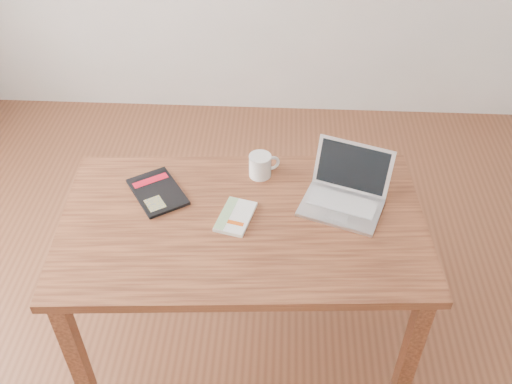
{
  "coord_description": "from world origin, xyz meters",
  "views": [
    {
      "loc": [
        0.28,
        -1.61,
        2.33
      ],
      "look_at": [
        0.19,
        0.07,
        0.85
      ],
      "focal_mm": 40.0,
      "sensor_mm": 36.0,
      "label": 1
    }
  ],
  "objects_px": {
    "white_guidebook": "(236,217)",
    "laptop": "(345,193)",
    "desk": "(243,236)",
    "black_guidebook": "(157,192)",
    "coffee_mug": "(261,165)"
  },
  "relations": [
    {
      "from": "desk",
      "to": "white_guidebook",
      "type": "relative_size",
      "value": 6.76
    },
    {
      "from": "white_guidebook",
      "to": "laptop",
      "type": "height_order",
      "value": "laptop"
    },
    {
      "from": "laptop",
      "to": "coffee_mug",
      "type": "xyz_separation_m",
      "value": [
        -0.35,
        0.15,
        0.01
      ]
    },
    {
      "from": "white_guidebook",
      "to": "laptop",
      "type": "distance_m",
      "value": 0.46
    },
    {
      "from": "desk",
      "to": "white_guidebook",
      "type": "height_order",
      "value": "white_guidebook"
    },
    {
      "from": "black_guidebook",
      "to": "laptop",
      "type": "relative_size",
      "value": 0.82
    },
    {
      "from": "desk",
      "to": "laptop",
      "type": "relative_size",
      "value": 3.82
    },
    {
      "from": "desk",
      "to": "black_guidebook",
      "type": "bearing_deg",
      "value": 154.76
    },
    {
      "from": "desk",
      "to": "coffee_mug",
      "type": "bearing_deg",
      "value": 74.75
    },
    {
      "from": "desk",
      "to": "black_guidebook",
      "type": "xyz_separation_m",
      "value": [
        -0.37,
        0.15,
        0.1
      ]
    },
    {
      "from": "desk",
      "to": "black_guidebook",
      "type": "relative_size",
      "value": 4.65
    },
    {
      "from": "black_guidebook",
      "to": "coffee_mug",
      "type": "relative_size",
      "value": 2.41
    },
    {
      "from": "white_guidebook",
      "to": "desk",
      "type": "bearing_deg",
      "value": -7.22
    },
    {
      "from": "white_guidebook",
      "to": "coffee_mug",
      "type": "distance_m",
      "value": 0.29
    },
    {
      "from": "black_guidebook",
      "to": "laptop",
      "type": "bearing_deg",
      "value": -33.64
    }
  ]
}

